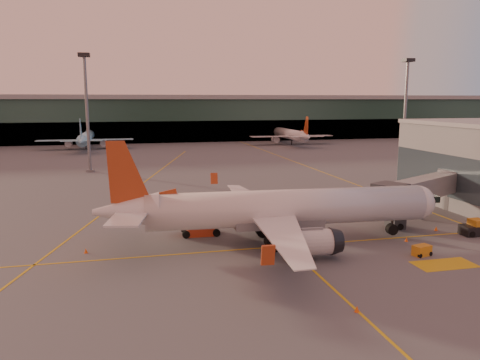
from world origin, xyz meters
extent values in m
plane|color=#4C4F54|center=(0.00, 0.00, 0.00)|extent=(600.00, 600.00, 0.00)
cube|color=gold|center=(0.00, 5.00, 0.01)|extent=(80.00, 0.25, 0.01)
cube|color=gold|center=(-10.00, 45.00, 0.01)|extent=(31.30, 115.98, 0.01)
cube|color=gold|center=(30.00, 70.00, 0.01)|extent=(0.25, 160.00, 0.01)
cube|color=gold|center=(5.00, -8.00, 0.01)|extent=(0.25, 30.00, 0.01)
cube|color=gold|center=(18.00, -4.00, 0.01)|extent=(6.00, 3.00, 0.01)
cube|color=#19382D|center=(0.00, 142.00, 8.00)|extent=(400.00, 18.00, 16.00)
cube|color=gray|center=(0.00, 142.00, 16.80)|extent=(400.00, 20.00, 1.60)
cube|color=black|center=(0.00, 133.50, 4.00)|extent=(400.00, 1.00, 8.00)
cube|color=#2D3D47|center=(33.05, 18.00, 5.00)|extent=(0.30, 21.60, 6.00)
cylinder|color=slate|center=(-20.00, 66.00, 12.50)|extent=(0.70, 0.70, 25.00)
cube|color=black|center=(-20.00, 66.00, 25.20)|extent=(2.40, 2.40, 0.80)
cube|color=slate|center=(-20.00, 66.00, 0.25)|extent=(1.60, 1.60, 0.50)
cylinder|color=slate|center=(55.00, 62.00, 12.50)|extent=(0.70, 0.70, 25.00)
cube|color=black|center=(55.00, 62.00, 25.20)|extent=(2.40, 2.40, 0.80)
cube|color=slate|center=(55.00, 62.00, 0.25)|extent=(1.60, 1.60, 0.50)
cylinder|color=silver|center=(5.54, 6.37, 3.99)|extent=(31.31, 5.94, 3.99)
sphere|color=silver|center=(21.07, 5.39, 3.99)|extent=(3.91, 3.91, 3.91)
cube|color=black|center=(22.21, 5.32, 4.49)|extent=(1.96, 2.70, 0.70)
cone|color=silver|center=(-11.88, 7.47, 4.29)|extent=(7.06, 4.22, 3.79)
cube|color=silver|center=(-11.72, 4.04, 4.39)|extent=(4.46, 6.97, 0.20)
cylinder|color=silver|center=(5.92, 0.26, 1.80)|extent=(4.33, 2.85, 2.60)
cylinder|color=black|center=(3.11, 3.92, 0.90)|extent=(1.88, 1.51, 1.80)
cylinder|color=black|center=(3.11, 3.92, 1.45)|extent=(0.36, 0.36, 1.10)
cube|color=silver|center=(-11.29, 10.85, 4.39)|extent=(3.71, 6.68, 0.20)
cylinder|color=silver|center=(6.68, 12.38, 1.80)|extent=(4.33, 2.85, 2.60)
cylinder|color=black|center=(3.43, 9.11, 0.90)|extent=(1.88, 1.51, 1.80)
cylinder|color=black|center=(3.43, 9.11, 1.45)|extent=(0.36, 0.36, 1.10)
cube|color=slate|center=(4.41, 6.44, 2.70)|extent=(10.05, 3.81, 1.60)
cylinder|color=black|center=(18.04, 5.58, 0.90)|extent=(1.31, 0.88, 1.26)
cube|color=slate|center=(26.31, 11.77, 4.29)|extent=(16.63, 10.73, 2.70)
cube|color=#2D3035|center=(19.12, 8.15, 4.29)|extent=(4.62, 4.62, 3.00)
cube|color=#2D3035|center=(20.62, 9.05, 1.20)|extent=(1.60, 2.40, 2.40)
cylinder|color=black|center=(20.62, 7.95, 0.40)|extent=(0.80, 0.40, 0.80)
cylinder|color=black|center=(20.62, 10.15, 0.40)|extent=(0.80, 0.40, 0.80)
cylinder|color=slate|center=(26.31, 11.77, 1.50)|extent=(0.50, 0.50, 2.99)
cylinder|color=slate|center=(34.00, 16.00, 4.29)|extent=(4.40, 4.40, 3.00)
cylinder|color=slate|center=(34.00, 16.00, 1.50)|extent=(2.40, 2.40, 2.99)
cube|color=red|center=(-3.54, 11.59, 0.74)|extent=(3.22, 2.46, 1.48)
cube|color=silver|center=(-3.83, 11.60, 3.05)|extent=(5.78, 2.63, 2.75)
cylinder|color=black|center=(-5.35, 10.47, 0.44)|extent=(0.90, 0.37, 0.89)
cylinder|color=black|center=(-1.81, 10.36, 0.44)|extent=(0.90, 0.37, 0.89)
cube|color=#C47B18|center=(17.41, -1.16, 0.54)|extent=(2.02, 1.49, 1.09)
cylinder|color=black|center=(16.81, -1.77, 0.23)|extent=(0.49, 0.33, 0.45)
cylinder|color=black|center=(18.22, -1.43, 0.23)|extent=(0.49, 0.33, 0.45)
cube|color=black|center=(28.23, 3.98, 0.59)|extent=(3.67, 2.01, 1.17)
cube|color=#C47B18|center=(28.23, 3.98, 1.39)|extent=(1.54, 1.74, 0.96)
cylinder|color=black|center=(26.93, 3.16, 0.37)|extent=(0.75, 0.34, 0.75)
cone|color=#E9540C|center=(24.76, 6.67, 0.26)|extent=(0.42, 0.42, 0.53)
cube|color=#E9540C|center=(24.76, 6.67, 0.01)|extent=(0.36, 0.36, 0.03)
cone|color=#E9540C|center=(-16.15, 7.62, 0.25)|extent=(0.40, 0.40, 0.51)
cube|color=#E9540C|center=(-16.15, 7.62, 0.01)|extent=(0.34, 0.34, 0.03)
cone|color=#E9540C|center=(4.88, -11.46, 0.24)|extent=(0.38, 0.38, 0.48)
cube|color=#E9540C|center=(4.88, -11.46, 0.01)|extent=(0.32, 0.32, 0.03)
cone|color=#E9540C|center=(3.02, 23.22, 0.28)|extent=(0.44, 0.44, 0.56)
cube|color=#E9540C|center=(3.02, 23.22, 0.01)|extent=(0.38, 0.38, 0.03)
cone|color=#E9540C|center=(18.67, 3.53, 0.24)|extent=(0.38, 0.38, 0.48)
cube|color=#E9540C|center=(18.67, 3.53, 0.01)|extent=(0.33, 0.33, 0.03)
camera|label=1|loc=(-11.28, -41.51, 15.74)|focal=35.00mm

